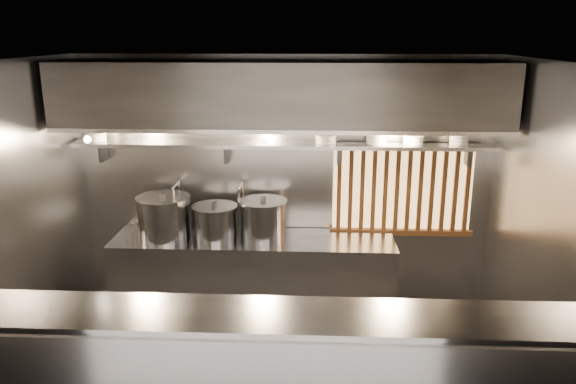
# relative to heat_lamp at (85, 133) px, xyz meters

# --- Properties ---
(floor) EXTENTS (4.50, 4.50, 0.00)m
(floor) POSITION_rel_heat_lamp_xyz_m (1.90, -0.85, -2.07)
(floor) COLOR black
(floor) RESTS_ON ground
(ceiling) EXTENTS (4.50, 4.50, 0.00)m
(ceiling) POSITION_rel_heat_lamp_xyz_m (1.90, -0.85, 0.73)
(ceiling) COLOR black
(ceiling) RESTS_ON wall_back
(wall_back) EXTENTS (4.50, 0.00, 4.50)m
(wall_back) POSITION_rel_heat_lamp_xyz_m (1.90, 0.65, -0.67)
(wall_back) COLOR gray
(wall_back) RESTS_ON floor
(wall_left) EXTENTS (0.00, 3.00, 3.00)m
(wall_left) POSITION_rel_heat_lamp_xyz_m (-0.35, -0.85, -0.67)
(wall_left) COLOR gray
(wall_left) RESTS_ON floor
(wall_right) EXTENTS (0.00, 3.00, 3.00)m
(wall_right) POSITION_rel_heat_lamp_xyz_m (4.15, -0.85, -0.67)
(wall_right) COLOR gray
(wall_right) RESTS_ON floor
(serving_counter) EXTENTS (4.50, 0.56, 1.13)m
(serving_counter) POSITION_rel_heat_lamp_xyz_m (1.90, -1.81, -1.50)
(serving_counter) COLOR #949499
(serving_counter) RESTS_ON floor
(cooking_bench) EXTENTS (3.00, 0.70, 0.90)m
(cooking_bench) POSITION_rel_heat_lamp_xyz_m (1.60, 0.28, -1.62)
(cooking_bench) COLOR #949499
(cooking_bench) RESTS_ON floor
(bowl_shelf) EXTENTS (4.40, 0.34, 0.04)m
(bowl_shelf) POSITION_rel_heat_lamp_xyz_m (1.90, 0.47, -0.19)
(bowl_shelf) COLOR #949499
(bowl_shelf) RESTS_ON wall_back
(exhaust_hood) EXTENTS (4.40, 0.81, 0.65)m
(exhaust_hood) POSITION_rel_heat_lamp_xyz_m (1.90, 0.25, 0.36)
(exhaust_hood) COLOR #2D2D30
(exhaust_hood) RESTS_ON ceiling
(wood_screen) EXTENTS (1.56, 0.09, 1.04)m
(wood_screen) POSITION_rel_heat_lamp_xyz_m (3.20, 0.60, -0.69)
(wood_screen) COLOR #FFC372
(wood_screen) RESTS_ON wall_back
(faucet_left) EXTENTS (0.04, 0.30, 0.50)m
(faucet_left) POSITION_rel_heat_lamp_xyz_m (0.75, 0.52, -0.76)
(faucet_left) COLOR silver
(faucet_left) RESTS_ON wall_back
(faucet_right) EXTENTS (0.04, 0.30, 0.50)m
(faucet_right) POSITION_rel_heat_lamp_xyz_m (1.45, 0.52, -0.76)
(faucet_right) COLOR silver
(faucet_right) RESTS_ON wall_back
(heat_lamp) EXTENTS (0.25, 0.35, 0.20)m
(heat_lamp) POSITION_rel_heat_lamp_xyz_m (0.00, 0.00, 0.00)
(heat_lamp) COLOR #949499
(heat_lamp) RESTS_ON exhaust_hood
(pendant_bulb) EXTENTS (0.09, 0.09, 0.19)m
(pendant_bulb) POSITION_rel_heat_lamp_xyz_m (1.80, 0.35, -0.11)
(pendant_bulb) COLOR #2D2D30
(pendant_bulb) RESTS_ON exhaust_hood
(stock_pot_left) EXTENTS (0.56, 0.56, 0.40)m
(stock_pot_left) POSITION_rel_heat_lamp_xyz_m (1.20, 0.27, -0.98)
(stock_pot_left) COLOR #949499
(stock_pot_left) RESTS_ON cooking_bench
(stock_pot_mid) EXTENTS (0.58, 0.58, 0.50)m
(stock_pot_mid) POSITION_rel_heat_lamp_xyz_m (0.66, 0.26, -0.94)
(stock_pot_mid) COLOR #949499
(stock_pot_mid) RESTS_ON cooking_bench
(stock_pot_right) EXTENTS (0.65, 0.65, 0.45)m
(stock_pot_right) POSITION_rel_heat_lamp_xyz_m (1.71, 0.32, -0.96)
(stock_pot_right) COLOR #949499
(stock_pot_right) RESTS_ON cooking_bench
(bowl_stack_0) EXTENTS (0.20, 0.20, 0.09)m
(bowl_stack_0) POSITION_rel_heat_lamp_xyz_m (-0.07, 0.47, -0.12)
(bowl_stack_0) COLOR white
(bowl_stack_0) RESTS_ON bowl_shelf
(bowl_stack_1) EXTENTS (0.22, 0.22, 0.09)m
(bowl_stack_1) POSITION_rel_heat_lamp_xyz_m (2.35, 0.47, -0.12)
(bowl_stack_1) COLOR white
(bowl_stack_1) RESTS_ON bowl_shelf
(bowl_stack_2) EXTENTS (0.23, 0.23, 0.17)m
(bowl_stack_2) POSITION_rel_heat_lamp_xyz_m (2.88, 0.47, -0.08)
(bowl_stack_2) COLOR white
(bowl_stack_2) RESTS_ON bowl_shelf
(bowl_stack_3) EXTENTS (0.22, 0.22, 0.09)m
(bowl_stack_3) POSITION_rel_heat_lamp_xyz_m (3.26, 0.47, -0.12)
(bowl_stack_3) COLOR white
(bowl_stack_3) RESTS_ON bowl_shelf
(bowl_stack_4) EXTENTS (0.21, 0.21, 0.13)m
(bowl_stack_4) POSITION_rel_heat_lamp_xyz_m (3.72, 0.47, -0.10)
(bowl_stack_4) COLOR white
(bowl_stack_4) RESTS_ON bowl_shelf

